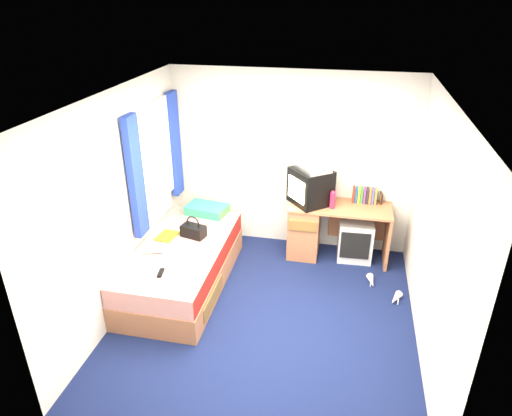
% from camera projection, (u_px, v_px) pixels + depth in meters
% --- Properties ---
extents(ground, '(3.40, 3.40, 0.00)m').
position_uv_depth(ground, '(266.00, 315.00, 5.07)').
color(ground, '#0C1438').
rests_on(ground, ground).
extents(room_shell, '(3.40, 3.40, 3.40)m').
position_uv_depth(room_shell, '(267.00, 197.00, 4.43)').
color(room_shell, white).
rests_on(room_shell, ground).
extents(bed, '(1.01, 2.00, 0.54)m').
position_uv_depth(bed, '(182.00, 265.00, 5.49)').
color(bed, '#AB6C47').
rests_on(bed, ground).
extents(pillow, '(0.57, 0.42, 0.12)m').
position_uv_depth(pillow, '(207.00, 209.00, 6.12)').
color(pillow, teal).
rests_on(pillow, bed).
extents(desk, '(1.30, 0.55, 0.75)m').
position_uv_depth(desk, '(318.00, 227.00, 6.08)').
color(desk, '#AB6C47').
rests_on(desk, ground).
extents(storage_cube, '(0.46, 0.46, 0.55)m').
position_uv_depth(storage_cube, '(355.00, 239.00, 6.06)').
color(storage_cube, silver).
rests_on(storage_cube, ground).
extents(crt_tv, '(0.63, 0.64, 0.47)m').
position_uv_depth(crt_tv, '(310.00, 186.00, 5.85)').
color(crt_tv, black).
rests_on(crt_tv, desk).
extents(vcr, '(0.53, 0.56, 0.09)m').
position_uv_depth(vcr, '(312.00, 166.00, 5.73)').
color(vcr, silver).
rests_on(vcr, crt_tv).
extents(book_row, '(0.31, 0.13, 0.20)m').
position_uv_depth(book_row, '(364.00, 195.00, 5.92)').
color(book_row, maroon).
rests_on(book_row, desk).
extents(picture_frame, '(0.03, 0.12, 0.14)m').
position_uv_depth(picture_frame, '(381.00, 198.00, 5.91)').
color(picture_frame, black).
rests_on(picture_frame, desk).
extents(pink_water_bottle, '(0.08, 0.08, 0.21)m').
position_uv_depth(pink_water_bottle, '(333.00, 201.00, 5.76)').
color(pink_water_bottle, '#E32045').
rests_on(pink_water_bottle, desk).
extents(aerosol_can, '(0.05, 0.05, 0.16)m').
position_uv_depth(aerosol_can, '(333.00, 198.00, 5.89)').
color(aerosol_can, silver).
rests_on(aerosol_can, desk).
extents(handbag, '(0.32, 0.23, 0.27)m').
position_uv_depth(handbag, '(193.00, 231.00, 5.54)').
color(handbag, black).
rests_on(handbag, bed).
extents(towel, '(0.30, 0.25, 0.10)m').
position_uv_depth(towel, '(190.00, 257.00, 5.06)').
color(towel, white).
rests_on(towel, bed).
extents(magazine, '(0.25, 0.31, 0.01)m').
position_uv_depth(magazine, '(167.00, 236.00, 5.57)').
color(magazine, yellow).
rests_on(magazine, bed).
extents(water_bottle, '(0.21, 0.12, 0.07)m').
position_uv_depth(water_bottle, '(154.00, 250.00, 5.21)').
color(water_bottle, silver).
rests_on(water_bottle, bed).
extents(colour_swatch_fan, '(0.21, 0.18, 0.01)m').
position_uv_depth(colour_swatch_fan, '(175.00, 273.00, 4.85)').
color(colour_swatch_fan, '#FB9537').
rests_on(colour_swatch_fan, bed).
extents(remote_control, '(0.08, 0.17, 0.02)m').
position_uv_depth(remote_control, '(161.00, 273.00, 4.85)').
color(remote_control, black).
rests_on(remote_control, bed).
extents(window_assembly, '(0.11, 1.42, 1.40)m').
position_uv_depth(window_assembly, '(156.00, 158.00, 5.53)').
color(window_assembly, silver).
rests_on(window_assembly, room_shell).
extents(white_heels, '(0.42, 0.53, 0.09)m').
position_uv_depth(white_heels, '(383.00, 290.00, 5.43)').
color(white_heels, white).
rests_on(white_heels, ground).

